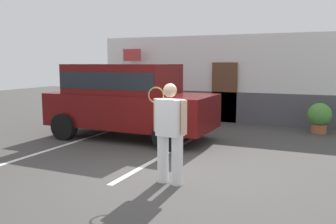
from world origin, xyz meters
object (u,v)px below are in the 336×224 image
at_px(flag_pole, 128,69).
at_px(tennis_player_man, 170,132).
at_px(parked_suv, 127,97).
at_px(potted_plant_by_porch, 319,117).

bearing_deg(flag_pole, tennis_player_man, -54.87).
bearing_deg(tennis_player_man, flag_pole, -47.24).
relative_size(parked_suv, tennis_player_man, 2.65).
xyz_separation_m(tennis_player_man, flag_pole, (-4.59, 6.52, 0.95)).
distance_m(parked_suv, flag_pole, 4.01).
bearing_deg(parked_suv, tennis_player_man, -48.88).
xyz_separation_m(parked_suv, potted_plant_by_porch, (4.89, 2.85, -0.64)).
bearing_deg(parked_suv, flag_pole, 120.46).
bearing_deg(tennis_player_man, parked_suv, -41.97).
bearing_deg(potted_plant_by_porch, parked_suv, -149.82).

